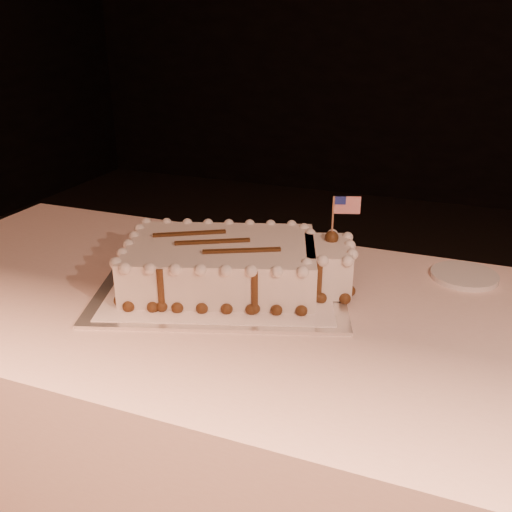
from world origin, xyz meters
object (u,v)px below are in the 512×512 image
(sheet_cake, at_px, (235,264))
(side_plate, at_px, (464,276))
(banquet_table, at_px, (384,481))
(cake_board, at_px, (222,286))

(sheet_cake, height_order, side_plate, sheet_cake)
(banquet_table, bearing_deg, cake_board, 173.22)
(banquet_table, bearing_deg, sheet_cake, 171.35)
(sheet_cake, bearing_deg, side_plate, 26.71)
(cake_board, height_order, side_plate, side_plate)
(banquet_table, relative_size, cake_board, 4.51)
(sheet_cake, distance_m, side_plate, 0.53)
(cake_board, distance_m, side_plate, 0.55)
(cake_board, relative_size, sheet_cake, 1.01)
(banquet_table, xyz_separation_m, cake_board, (-0.40, 0.05, 0.38))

